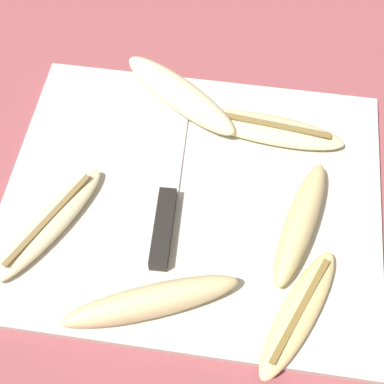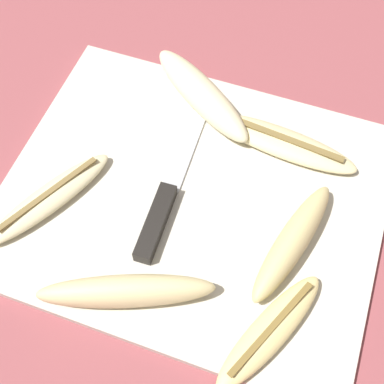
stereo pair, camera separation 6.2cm
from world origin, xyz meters
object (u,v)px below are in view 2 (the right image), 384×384
object	(u,v)px
knife	(163,203)
banana_pale_long	(202,94)
banana_soft_right	(283,143)
banana_spotted_left	(292,242)
banana_ripe_center	(126,291)
banana_golden_short	(270,331)
banana_cream_curved	(50,198)

from	to	relation	value
knife	banana_pale_long	xyz separation A→B (m)	(-0.01, 0.16, 0.01)
banana_soft_right	banana_spotted_left	bearing A→B (deg)	-71.31
banana_pale_long	banana_soft_right	bearing A→B (deg)	-15.33
knife	banana_soft_right	size ratio (longest dim) A/B	1.27
banana_ripe_center	banana_pale_long	bearing A→B (deg)	92.66
knife	banana_golden_short	world-z (taller)	banana_golden_short
knife	banana_spotted_left	bearing A→B (deg)	-3.05
banana_ripe_center	knife	bearing A→B (deg)	91.88
banana_pale_long	banana_spotted_left	world-z (taller)	banana_pale_long
banana_ripe_center	banana_pale_long	distance (m)	0.27
banana_golden_short	banana_spotted_left	bearing A→B (deg)	91.87
knife	banana_cream_curved	distance (m)	0.13
banana_golden_short	banana_soft_right	xyz separation A→B (m)	(-0.05, 0.23, -0.00)
knife	banana_spotted_left	distance (m)	0.15
banana_golden_short	banana_cream_curved	distance (m)	0.29
knife	banana_ripe_center	bearing A→B (deg)	-90.56
banana_golden_short	banana_cream_curved	world-z (taller)	banana_golden_short
banana_ripe_center	banana_pale_long	size ratio (longest dim) A/B	1.06
banana_ripe_center	banana_pale_long	xyz separation A→B (m)	(-0.01, 0.27, -0.00)
knife	banana_golden_short	distance (m)	0.19
knife	banana_soft_right	world-z (taller)	banana_soft_right
banana_ripe_center	banana_golden_short	distance (m)	0.15
banana_ripe_center	banana_golden_short	xyz separation A→B (m)	(0.15, 0.01, -0.01)
banana_pale_long	banana_soft_right	size ratio (longest dim) A/B	0.91
banana_soft_right	banana_cream_curved	size ratio (longest dim) A/B	1.14
banana_pale_long	banana_ripe_center	bearing A→B (deg)	-87.34
banana_soft_right	banana_spotted_left	xyz separation A→B (m)	(0.04, -0.13, 0.01)
banana_soft_right	banana_cream_curved	world-z (taller)	same
knife	banana_golden_short	size ratio (longest dim) A/B	1.53
banana_golden_short	banana_pale_long	world-z (taller)	banana_pale_long
banana_ripe_center	banana_golden_short	size ratio (longest dim) A/B	1.16
knife	banana_cream_curved	bearing A→B (deg)	-165.36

